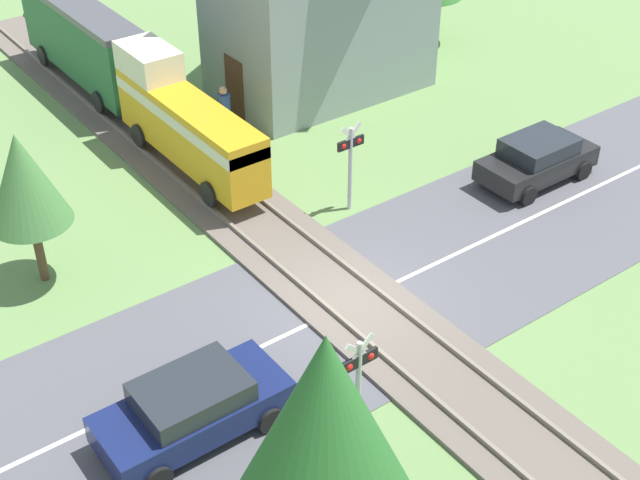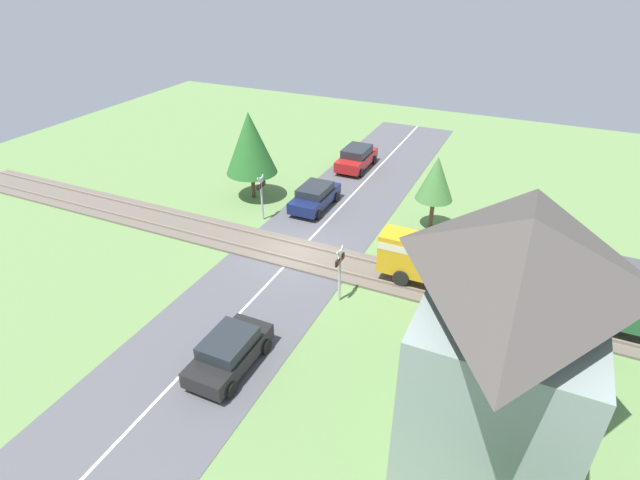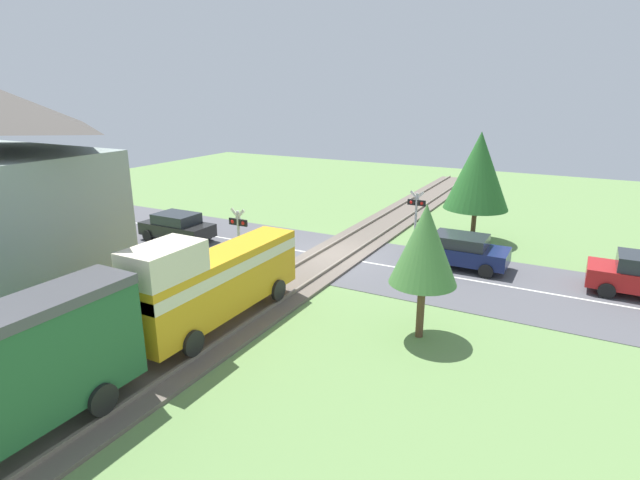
# 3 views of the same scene
# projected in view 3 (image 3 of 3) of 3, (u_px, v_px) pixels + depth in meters

# --- Properties ---
(ground_plane) EXTENTS (60.00, 60.00, 0.00)m
(ground_plane) POSITION_uv_depth(u_px,v_px,m) (334.00, 257.00, 23.12)
(ground_plane) COLOR #66894C
(road_surface) EXTENTS (48.00, 6.40, 0.02)m
(road_surface) POSITION_uv_depth(u_px,v_px,m) (334.00, 257.00, 23.12)
(road_surface) COLOR #515156
(road_surface) RESTS_ON ground_plane
(track_bed) EXTENTS (2.80, 48.00, 0.24)m
(track_bed) POSITION_uv_depth(u_px,v_px,m) (334.00, 256.00, 23.11)
(track_bed) COLOR #665B51
(track_bed) RESTS_ON ground_plane
(train) EXTENTS (1.58, 14.96, 3.18)m
(train) POSITION_uv_depth(u_px,v_px,m) (110.00, 327.00, 12.24)
(train) COLOR gold
(train) RESTS_ON track_bed
(car_near_crossing) EXTENTS (4.08, 1.94, 1.44)m
(car_near_crossing) POSITION_uv_depth(u_px,v_px,m) (459.00, 250.00, 21.68)
(car_near_crossing) COLOR #141E4C
(car_near_crossing) RESTS_ON ground_plane
(car_far_side) EXTENTS (3.78, 1.88, 1.43)m
(car_far_side) POSITION_uv_depth(u_px,v_px,m) (177.00, 226.00, 25.44)
(car_far_side) COLOR black
(car_far_side) RESTS_ON ground_plane
(crossing_signal_west_approach) EXTENTS (0.90, 0.18, 2.76)m
(crossing_signal_west_approach) POSITION_uv_depth(u_px,v_px,m) (416.00, 210.00, 24.39)
(crossing_signal_west_approach) COLOR #B7B7B7
(crossing_signal_west_approach) RESTS_ON ground_plane
(crossing_signal_east_approach) EXTENTS (0.90, 0.18, 2.76)m
(crossing_signal_east_approach) POSITION_uv_depth(u_px,v_px,m) (239.00, 231.00, 20.82)
(crossing_signal_east_approach) COLOR #B7B7B7
(crossing_signal_east_approach) RESTS_ON ground_plane
(pedestrian_by_station) EXTENTS (0.44, 0.44, 1.76)m
(pedestrian_by_station) POSITION_uv_depth(u_px,v_px,m) (137.00, 309.00, 15.76)
(pedestrian_by_station) COLOR #2D4C8E
(pedestrian_by_station) RESTS_ON ground_plane
(tree_roadside_hedge) EXTENTS (2.06, 2.06, 4.28)m
(tree_roadside_hedge) POSITION_uv_depth(u_px,v_px,m) (425.00, 245.00, 14.85)
(tree_roadside_hedge) COLOR brown
(tree_roadside_hedge) RESTS_ON ground_plane
(tree_beyond_track) EXTENTS (3.18, 3.18, 5.53)m
(tree_beyond_track) POSITION_uv_depth(u_px,v_px,m) (478.00, 171.00, 24.53)
(tree_beyond_track) COLOR brown
(tree_beyond_track) RESTS_ON ground_plane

